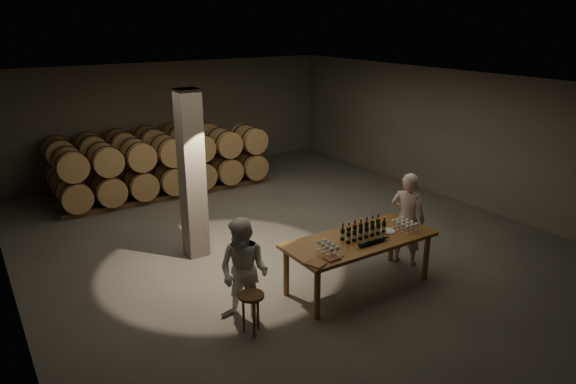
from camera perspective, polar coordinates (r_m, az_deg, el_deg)
room at (r=9.70m, az=-10.62°, el=1.81°), size 12.00×12.00×12.00m
tasting_table at (r=8.70m, az=7.93°, el=-5.72°), size 2.60×1.10×0.90m
barrel_stack_back at (r=14.61m, az=-16.49°, el=3.95°), size 4.70×0.95×1.57m
barrel_stack_front at (r=13.44m, az=-13.12°, el=2.97°), size 5.48×0.95×1.57m
bottle_cluster at (r=8.70m, az=8.39°, el=-4.25°), size 0.85×0.22×0.30m
lying_bottles at (r=8.45m, az=9.34°, el=-5.48°), size 0.62×0.08×0.08m
glass_cluster_left at (r=8.05m, az=4.47°, el=-5.93°), size 0.19×0.41×0.17m
glass_cluster_right at (r=9.11m, az=12.87°, el=-3.38°), size 0.30×0.41×0.16m
plate at (r=9.00m, az=10.98°, el=-4.26°), size 0.26×0.26×0.02m
notebook_near at (r=7.89m, az=4.91°, el=-7.34°), size 0.23×0.18×0.03m
notebook_corner at (r=7.72m, az=3.05°, el=-7.93°), size 0.31×0.34×0.02m
pen at (r=7.95m, az=5.93°, el=-7.24°), size 0.15×0.05×0.01m
stool at (r=7.56m, az=-4.08°, el=-12.02°), size 0.38×0.38×0.63m
person_man at (r=9.67m, az=13.12°, el=-2.93°), size 0.67×0.77×1.76m
person_woman at (r=7.68m, az=-4.92°, el=-8.84°), size 0.97×1.02×1.66m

